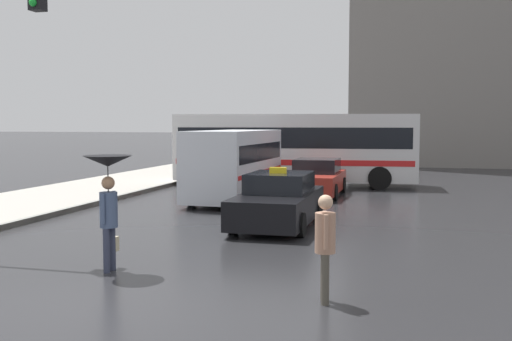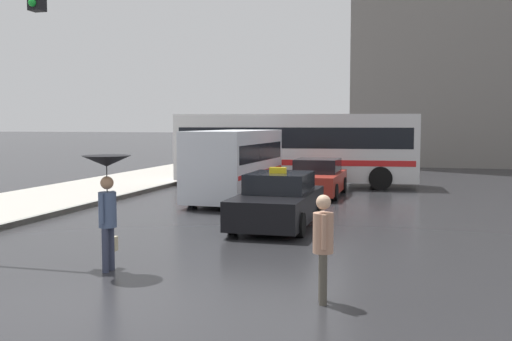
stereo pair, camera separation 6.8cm
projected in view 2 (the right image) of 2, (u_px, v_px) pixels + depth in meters
ground_plane at (69, 315)px, 8.60m from camera, size 300.00×300.00×0.00m
taxi at (278, 202)px, 15.93m from camera, size 1.91×4.26×1.58m
sedan_red at (317, 179)px, 22.65m from camera, size 1.91×4.12×1.39m
ambulance_van at (235, 162)px, 21.04m from camera, size 2.23×5.45×2.49m
city_bus at (296, 146)px, 26.21m from camera, size 10.56×3.44×3.12m
pedestrian_with_umbrella at (107, 184)px, 11.01m from camera, size 0.90×0.90×2.16m
pedestrian_man at (323, 239)px, 9.10m from camera, size 0.37×0.47×1.67m
monument_cross at (380, 16)px, 43.44m from camera, size 8.12×0.90×18.46m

